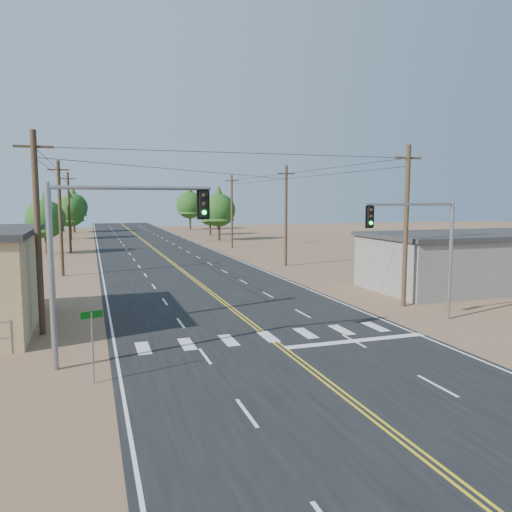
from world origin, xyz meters
name	(u,v)px	position (x,y,z in m)	size (l,w,h in m)	color
ground	(348,399)	(0.00, 0.00, 0.00)	(220.00, 220.00, 0.00)	#8B674A
road	(186,273)	(0.00, 30.00, 0.01)	(15.00, 200.00, 0.02)	black
building_right	(469,262)	(19.00, 16.00, 2.00)	(15.00, 8.00, 4.00)	gray
utility_pole_left_near	(38,232)	(-10.50, 12.00, 5.12)	(1.80, 0.30, 10.00)	#4C3826
utility_pole_left_mid	(60,218)	(-10.50, 32.00, 5.12)	(1.80, 0.30, 10.00)	#4C3826
utility_pole_left_far	(69,212)	(-10.50, 52.00, 5.12)	(1.80, 0.30, 10.00)	#4C3826
utility_pole_right_near	(406,225)	(10.50, 12.00, 5.12)	(1.80, 0.30, 10.00)	#4C3826
utility_pole_right_mid	(286,215)	(10.50, 32.00, 5.12)	(1.80, 0.30, 10.00)	#4C3826
utility_pole_right_far	(232,211)	(10.50, 52.00, 5.12)	(1.80, 0.30, 10.00)	#4C3826
signal_mast_left	(101,242)	(-7.67, 6.33, 5.01)	(6.51, 0.51, 7.36)	gray
signal_mast_right	(427,240)	(9.10, 8.06, 4.52)	(6.03, 1.13, 6.62)	gray
street_sign	(92,335)	(-8.14, 4.23, 1.81)	(0.78, 0.26, 2.70)	gray
tree_left_near	(45,215)	(-13.20, 51.12, 4.74)	(4.65, 4.65, 7.75)	#3F2D1E
tree_left_mid	(70,209)	(-11.26, 74.63, 5.04)	(4.95, 4.95, 8.24)	#3F2D1E
tree_left_far	(73,204)	(-11.15, 92.30, 5.63)	(5.52, 5.52, 9.20)	#3F2D1E
tree_right_near	(219,207)	(11.73, 64.20, 5.46)	(5.36, 5.36, 8.93)	#3F2D1E
tree_right_mid	(210,212)	(13.24, 76.93, 4.37)	(4.29, 4.29, 7.14)	#3F2D1E
tree_right_far	(190,202)	(12.73, 93.89, 5.97)	(5.86, 5.86, 9.76)	#3F2D1E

